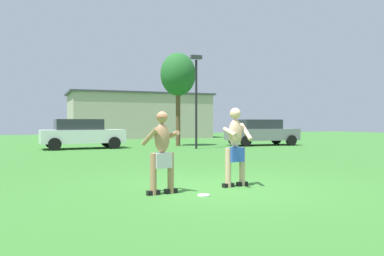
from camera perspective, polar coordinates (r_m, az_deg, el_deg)
ground_plane at (r=8.62m, az=4.21°, el=-8.62°), size 80.00×80.00×0.00m
player_with_cap at (r=7.71m, az=-4.42°, el=-3.06°), size 0.68×0.60×1.64m
player_in_blue at (r=8.62m, az=6.37°, el=-2.50°), size 0.65×0.64×1.73m
frisbee at (r=7.61m, az=1.72°, el=-9.79°), size 0.24×0.24×0.03m
car_gray_near_post at (r=24.33m, az=10.07°, el=-0.56°), size 4.43×2.31×1.58m
car_white_mid_lot at (r=21.69m, az=-15.85°, el=-0.75°), size 4.38×2.19×1.58m
lamp_post at (r=20.90m, az=0.62°, el=5.52°), size 0.60×0.24×4.99m
outbuilding_behind_lot at (r=36.18m, az=-7.77°, el=1.80°), size 12.64×6.43×4.03m
tree_right_field at (r=23.47m, az=-2.05°, el=7.71°), size 2.10×2.10×5.56m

